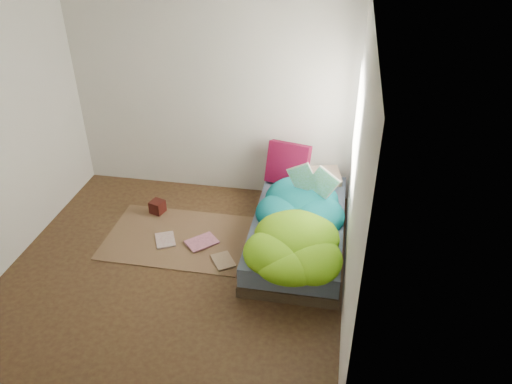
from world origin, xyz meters
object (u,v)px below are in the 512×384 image
floor_book_a (156,242)px  wooden_box (157,207)px  floor_book_b (197,237)px  open_book (313,173)px  pillow_magenta (288,164)px  bed (298,230)px

floor_book_a → wooden_box: bearing=82.8°
floor_book_b → open_book: bearing=60.2°
pillow_magenta → open_book: open_book is taller
pillow_magenta → floor_book_b: size_ratio=1.51×
bed → floor_book_a: bed is taller
pillow_magenta → open_book: (0.34, -0.59, 0.23)m
bed → open_book: (0.12, 0.16, 0.66)m
wooden_box → floor_book_a: size_ratio=0.53×
pillow_magenta → wooden_box: (-1.54, -0.46, -0.50)m
bed → floor_book_a: 1.61m
bed → pillow_magenta: size_ratio=3.99×
bed → floor_book_b: bearing=-172.8°
bed → floor_book_b: size_ratio=6.00×
open_book → floor_book_a: 1.93m
open_book → floor_book_a: size_ratio=1.65×
floor_book_a → bed: bearing=-13.7°
wooden_box → floor_book_b: 0.75m
bed → floor_book_b: 1.16m
pillow_magenta → open_book: size_ratio=1.05×
floor_book_a → pillow_magenta: bearing=13.2°
open_book → wooden_box: open_book is taller
open_book → floor_book_b: open_book is taller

